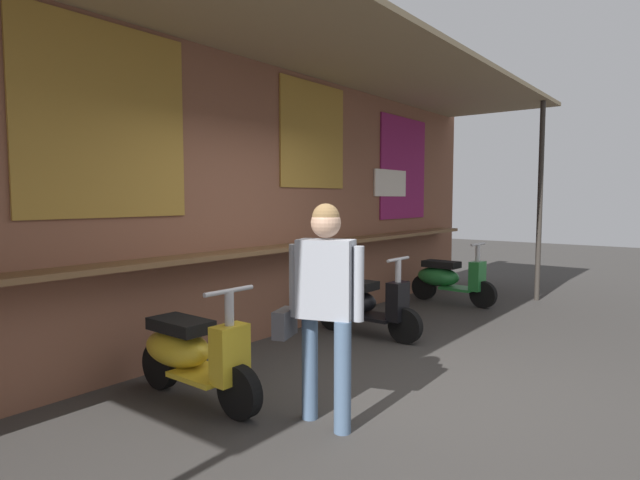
# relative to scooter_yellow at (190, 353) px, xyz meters

# --- Properties ---
(ground_plane) EXTENTS (32.34, 32.34, 0.00)m
(ground_plane) POSITION_rel_scooter_yellow_xyz_m (1.23, -1.08, -0.39)
(ground_plane) COLOR #383533
(market_stall_facade) EXTENTS (11.55, 2.22, 3.25)m
(market_stall_facade) POSITION_rel_scooter_yellow_xyz_m (1.24, 0.80, 1.42)
(market_stall_facade) COLOR brown
(market_stall_facade) RESTS_ON ground_plane
(scooter_yellow) EXTENTS (0.46, 1.40, 0.97)m
(scooter_yellow) POSITION_rel_scooter_yellow_xyz_m (0.00, 0.00, 0.00)
(scooter_yellow) COLOR gold
(scooter_yellow) RESTS_ON ground_plane
(scooter_black) EXTENTS (0.46, 1.40, 0.97)m
(scooter_black) POSITION_rel_scooter_yellow_xyz_m (2.54, 0.00, 0.00)
(scooter_black) COLOR black
(scooter_black) RESTS_ON ground_plane
(scooter_green) EXTENTS (0.48, 1.40, 0.97)m
(scooter_green) POSITION_rel_scooter_yellow_xyz_m (5.00, -0.00, 0.00)
(scooter_green) COLOR #237533
(scooter_green) RESTS_ON ground_plane
(shopper_with_handbag) EXTENTS (0.42, 0.64, 1.60)m
(shopper_with_handbag) POSITION_rel_scooter_yellow_xyz_m (0.28, -1.14, 0.57)
(shopper_with_handbag) COLOR slate
(shopper_with_handbag) RESTS_ON ground_plane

